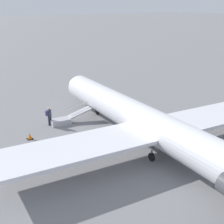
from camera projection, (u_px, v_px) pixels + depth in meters
ground_plane at (144, 145)px, 24.79m from camera, size 600.00×600.00×0.00m
airplane_main at (152, 125)px, 23.38m from camera, size 31.16×23.76×6.57m
boarding_stairs at (64, 120)px, 29.07m from camera, size 1.26×4.07×1.66m
passenger at (49, 115)px, 28.41m from camera, size 0.36×0.55×1.74m
traffic_cone_near_stairs at (30, 136)px, 25.72m from camera, size 0.48×0.48×0.53m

